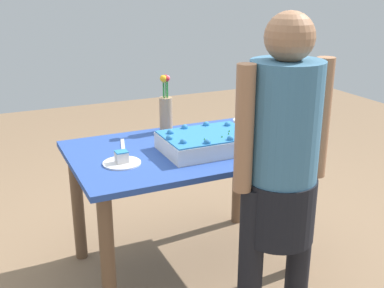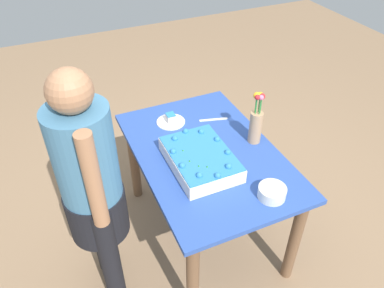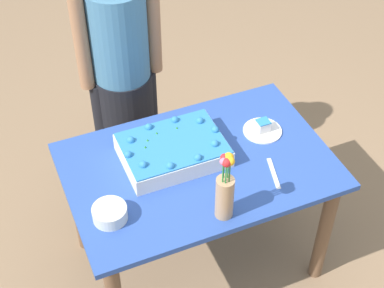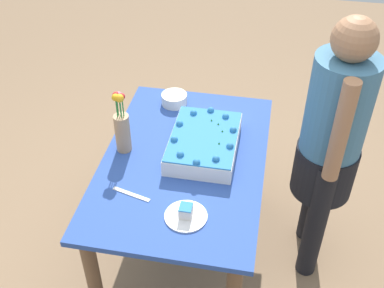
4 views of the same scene
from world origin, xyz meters
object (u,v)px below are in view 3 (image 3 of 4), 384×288
(sheet_cake, at_px, (173,150))
(flower_vase, at_px, (225,192))
(cake_knife, at_px, (274,173))
(person_standing, at_px, (121,66))
(fruit_bowl, at_px, (110,213))
(serving_plate_with_slice, at_px, (263,129))

(sheet_cake, bearing_deg, flower_vase, 100.05)
(cake_knife, height_order, flower_vase, flower_vase)
(sheet_cake, relative_size, person_standing, 0.32)
(person_standing, bearing_deg, sheet_cake, 4.04)
(cake_knife, distance_m, fruit_bowl, 0.76)
(fruit_bowl, bearing_deg, serving_plate_with_slice, -164.42)
(flower_vase, height_order, fruit_bowl, flower_vase)
(flower_vase, height_order, person_standing, person_standing)
(flower_vase, xyz_separation_m, fruit_bowl, (0.45, -0.17, -0.11))
(flower_vase, bearing_deg, sheet_cake, -79.95)
(cake_knife, bearing_deg, person_standing, 40.39)
(serving_plate_with_slice, bearing_deg, fruit_bowl, 15.58)
(sheet_cake, relative_size, flower_vase, 1.36)
(cake_knife, bearing_deg, fruit_bowl, 102.06)
(serving_plate_with_slice, height_order, flower_vase, flower_vase)
(cake_knife, xyz_separation_m, fruit_bowl, (0.76, -0.04, 0.03))
(sheet_cake, bearing_deg, serving_plate_with_slice, 179.87)
(fruit_bowl, relative_size, person_standing, 0.10)
(serving_plate_with_slice, relative_size, fruit_bowl, 1.29)
(sheet_cake, xyz_separation_m, fruit_bowl, (0.38, 0.24, -0.02))
(serving_plate_with_slice, height_order, cake_knife, serving_plate_with_slice)
(sheet_cake, height_order, flower_vase, flower_vase)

